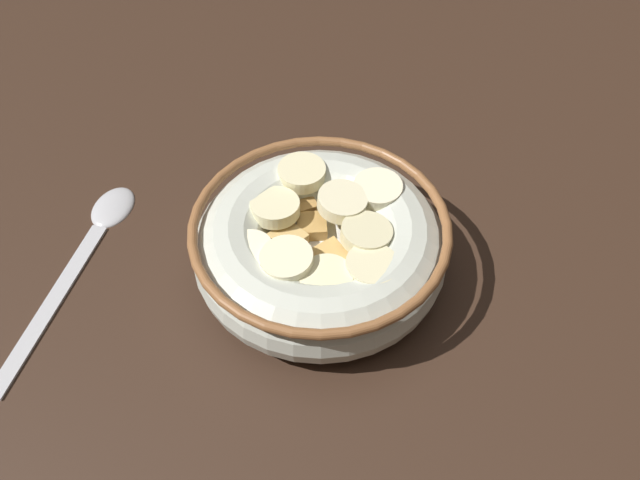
# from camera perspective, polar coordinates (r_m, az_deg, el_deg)

# --- Properties ---
(ground_plane) EXTENTS (0.93, 0.93, 0.02)m
(ground_plane) POSITION_cam_1_polar(r_m,az_deg,el_deg) (0.42, 0.00, -3.49)
(ground_plane) COLOR #332116
(cereal_bowl) EXTENTS (0.15, 0.15, 0.05)m
(cereal_bowl) POSITION_cam_1_polar(r_m,az_deg,el_deg) (0.40, -0.01, -0.44)
(cereal_bowl) COLOR beige
(cereal_bowl) RESTS_ON ground_plane
(spoon) EXTENTS (0.11, 0.14, 0.01)m
(spoon) POSITION_cam_1_polar(r_m,az_deg,el_deg) (0.45, -18.87, 0.24)
(spoon) COLOR #B7B7BC
(spoon) RESTS_ON ground_plane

